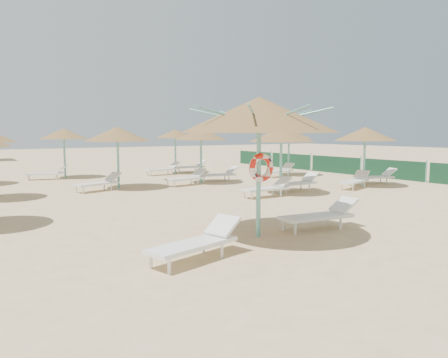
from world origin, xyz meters
TOP-DOWN VIEW (x-y plane):
  - ground at (0.00, 0.00)m, footprint 120.00×120.00m
  - main_palapa at (0.15, -0.30)m, footprint 3.67×3.67m
  - lounger_main_a at (-1.98, -1.13)m, footprint 2.17×1.13m
  - lounger_main_b at (2.03, -0.49)m, footprint 2.17×0.90m
  - palapa_field at (2.34, 9.80)m, footprint 20.27×14.05m
  - windbreak_fence at (14.00, 9.96)m, footprint 0.08×19.84m

SIDE VIEW (x-z plane):
  - ground at x=0.00m, z-range 0.00..0.00m
  - lounger_main_a at x=-1.98m, z-range -0.02..0.74m
  - lounger_main_b at x=2.03m, z-range -0.02..0.75m
  - windbreak_fence at x=14.00m, z-range -0.05..1.05m
  - palapa_field at x=2.34m, z-range 0.94..3.65m
  - main_palapa at x=0.15m, z-range 1.22..4.51m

